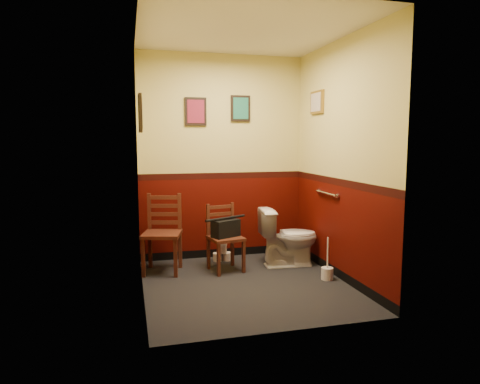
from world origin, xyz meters
The scene contains 17 objects.
floor centered at (0.00, 0.00, 0.00)m, with size 2.20×2.40×0.00m, color black.
ceiling centered at (0.00, 0.00, 2.70)m, with size 2.20×2.40×0.00m, color silver.
wall_back centered at (0.00, 1.20, 1.35)m, with size 2.20×2.70×0.00m, color #3D0702.
wall_front centered at (0.00, -1.20, 1.35)m, with size 2.20×2.70×0.00m, color #3D0702.
wall_left centered at (-1.10, 0.00, 1.35)m, with size 2.40×2.70×0.00m, color #3D0702.
wall_right centered at (1.10, 0.00, 1.35)m, with size 2.40×2.70×0.00m, color #3D0702.
grab_bar centered at (1.07, 0.25, 0.95)m, with size 0.05×0.56×0.06m.
framed_print_back_a centered at (-0.35, 1.18, 1.95)m, with size 0.28×0.04×0.36m.
framed_print_back_b centered at (0.25, 1.18, 2.00)m, with size 0.26×0.04×0.34m.
framed_print_left centered at (-1.08, 0.10, 1.85)m, with size 0.04×0.30×0.38m.
framed_print_right centered at (1.08, 0.60, 2.05)m, with size 0.04×0.34×0.28m.
toilet centered at (0.72, 0.58, 0.36)m, with size 0.41×0.73×0.72m, color white.
toilet_brush centered at (0.95, -0.06, 0.08)m, with size 0.14×0.14×0.49m.
chair_left centered at (-0.84, 0.73, 0.47)m, with size 0.53×0.53×0.94m.
chair_right centered at (-0.11, 0.59, 0.41)m, with size 0.44×0.44×0.81m.
handbag centered at (-0.10, 0.55, 0.53)m, with size 0.37×0.29×0.24m.
tp_stack centered at (-0.05, 0.98, 0.13)m, with size 0.25×0.15×0.32m.
Camera 1 is at (-1.21, -4.39, 1.58)m, focal length 32.00 mm.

